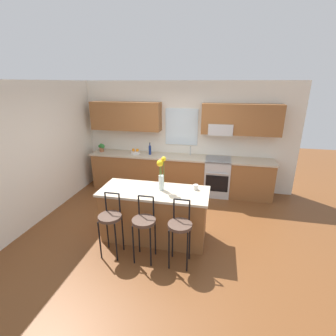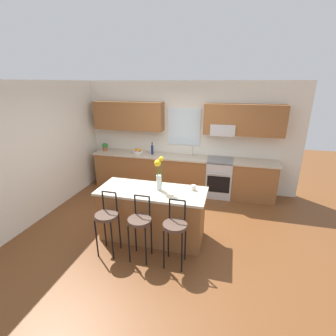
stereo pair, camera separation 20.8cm
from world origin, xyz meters
The scene contains 15 objects.
ground_plane centered at (0.00, 0.00, 0.00)m, with size 14.00×14.00×0.00m, color brown.
wall_left centered at (-2.56, 0.30, 1.35)m, with size 0.12×4.60×2.70m, color silver.
back_wall_assembly centered at (0.02, 1.98, 1.51)m, with size 5.60×0.50×2.70m.
counter_run centered at (0.00, 1.70, 0.47)m, with size 4.56×0.64×0.92m.
sink_faucet centered at (0.26, 1.84, 1.06)m, with size 0.02×0.13×0.23m.
oven_range centered at (0.96, 1.68, 0.46)m, with size 0.60×0.64×0.92m.
kitchen_island centered at (-0.08, -0.40, 0.46)m, with size 1.86×0.77×0.92m.
bar_stool_near centered at (-0.63, -1.00, 0.64)m, with size 0.36×0.36×1.04m.
bar_stool_middle centered at (-0.08, -1.00, 0.64)m, with size 0.36×0.36×1.04m.
bar_stool_far centered at (0.47, -1.00, 0.64)m, with size 0.36×0.36×1.04m.
flower_vase centered at (0.03, -0.35, 1.28)m, with size 0.16×0.17×0.59m.
mug_ceramic centered at (0.61, -0.22, 0.97)m, with size 0.08×0.08×0.09m, color silver.
fruit_bowl_oranges centered at (-1.14, 1.70, 0.96)m, with size 0.24×0.24×0.13m.
bottle_olive_oil centered at (-0.75, 1.70, 1.04)m, with size 0.06×0.06×0.31m.
potted_plant_small centered at (-2.08, 1.70, 1.04)m, with size 0.18×0.12×0.22m.
Camera 1 is at (0.94, -4.07, 2.65)m, focal length 26.19 mm.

